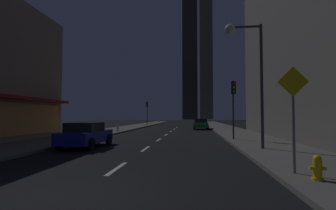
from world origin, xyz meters
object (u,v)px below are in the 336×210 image
at_px(fire_hydrant_far_left, 118,128).
at_px(street_lamp_right, 245,55).
at_px(car_parked_far, 201,124).
at_px(traffic_light_near_right, 233,97).
at_px(pedestrian_crossing_sign, 293,110).
at_px(car_parked_near, 86,135).
at_px(traffic_light_far_left, 147,108).
at_px(fire_hydrant_yellow_near, 317,168).

relative_size(fire_hydrant_far_left, street_lamp_right, 0.10).
bearing_deg(car_parked_far, traffic_light_near_right, -83.20).
bearing_deg(pedestrian_crossing_sign, fire_hydrant_far_left, 120.05).
bearing_deg(street_lamp_right, car_parked_far, 94.88).
relative_size(car_parked_near, car_parked_far, 1.00).
relative_size(fire_hydrant_far_left, traffic_light_near_right, 0.16).
height_order(traffic_light_far_left, pedestrian_crossing_sign, traffic_light_far_left).
bearing_deg(traffic_light_near_right, fire_hydrant_far_left, 140.77).
height_order(fire_hydrant_far_left, traffic_light_far_left, traffic_light_far_left).
distance_m(car_parked_near, traffic_light_far_left, 29.50).
xyz_separation_m(fire_hydrant_yellow_near, traffic_light_far_left, (-11.40, 36.40, 2.74)).
relative_size(fire_hydrant_yellow_near, traffic_light_near_right, 0.16).
bearing_deg(street_lamp_right, car_parked_near, 175.86).
relative_size(fire_hydrant_far_left, traffic_light_far_left, 0.16).
bearing_deg(traffic_light_near_right, car_parked_near, -155.03).
height_order(fire_hydrant_far_left, street_lamp_right, street_lamp_right).
distance_m(car_parked_near, car_parked_far, 21.42).
relative_size(traffic_light_near_right, street_lamp_right, 0.64).
bearing_deg(fire_hydrant_far_left, car_parked_far, 34.91).
xyz_separation_m(car_parked_near, car_parked_far, (7.20, 20.18, 0.00)).
bearing_deg(traffic_light_near_right, car_parked_far, 96.80).
bearing_deg(traffic_light_far_left, car_parked_far, -45.18).
xyz_separation_m(traffic_light_near_right, pedestrian_crossing_sign, (0.10, -10.57, -1.18)).
bearing_deg(fire_hydrant_far_left, traffic_light_far_left, 88.55).
bearing_deg(traffic_light_far_left, pedestrian_crossing_sign, -72.71).
distance_m(car_parked_near, traffic_light_near_right, 10.33).
relative_size(fire_hydrant_far_left, pedestrian_crossing_sign, 0.21).
bearing_deg(pedestrian_crossing_sign, car_parked_near, 145.45).
height_order(street_lamp_right, pedestrian_crossing_sign, street_lamp_right).
xyz_separation_m(fire_hydrant_yellow_near, street_lamp_right, (-0.52, 6.41, 4.61)).
height_order(car_parked_far, pedestrian_crossing_sign, pedestrian_crossing_sign).
relative_size(car_parked_far, street_lamp_right, 0.64).
height_order(car_parked_far, fire_hydrant_yellow_near, car_parked_far).
bearing_deg(fire_hydrant_yellow_near, pedestrian_crossing_sign, 112.33).
relative_size(fire_hydrant_yellow_near, traffic_light_far_left, 0.16).
xyz_separation_m(car_parked_far, traffic_light_far_left, (-9.10, 9.16, 2.45)).
distance_m(fire_hydrant_yellow_near, street_lamp_right, 7.92).
bearing_deg(car_parked_far, car_parked_near, -109.64).
bearing_deg(traffic_light_near_right, fire_hydrant_yellow_near, -87.97).
height_order(fire_hydrant_far_left, traffic_light_near_right, traffic_light_near_right).
distance_m(fire_hydrant_yellow_near, traffic_light_far_left, 38.24).
distance_m(traffic_light_far_left, street_lamp_right, 31.95).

